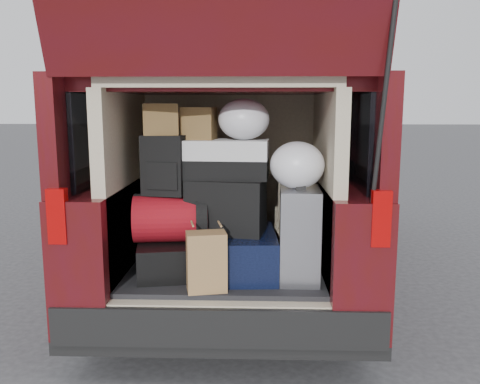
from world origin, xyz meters
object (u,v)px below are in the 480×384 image
object	(u,v)px
black_hardshell	(169,256)
navy_hardshell	(236,253)
twotone_duffel	(225,159)
red_duffel	(171,218)
black_soft_case	(226,206)
backpack	(164,165)
kraft_bag	(206,262)
silver_roller	(299,234)

from	to	relation	value
black_hardshell	navy_hardshell	bearing A→B (deg)	-10.77
black_hardshell	navy_hardshell	distance (m)	0.43
navy_hardshell	twotone_duffel	distance (m)	0.60
red_duffel	black_soft_case	distance (m)	0.36
black_hardshell	backpack	xyz separation A→B (m)	(-0.01, -0.01, 0.59)
navy_hardshell	backpack	world-z (taller)	backpack
black_soft_case	kraft_bag	bearing A→B (deg)	-96.19
silver_roller	kraft_bag	bearing A→B (deg)	-156.18
silver_roller	twotone_duffel	world-z (taller)	twotone_duffel
red_duffel	backpack	xyz separation A→B (m)	(-0.03, 0.00, 0.33)
kraft_bag	twotone_duffel	world-z (taller)	twotone_duffel
red_duffel	twotone_duffel	xyz separation A→B (m)	(0.34, 0.06, 0.37)
black_hardshell	black_soft_case	size ratio (longest dim) A/B	1.11
twotone_duffel	silver_roller	bearing A→B (deg)	-13.89
black_soft_case	red_duffel	bearing A→B (deg)	-165.99
red_duffel	twotone_duffel	distance (m)	0.50
kraft_bag	twotone_duffel	xyz separation A→B (m)	(0.08, 0.37, 0.55)
silver_roller	red_duffel	bearing A→B (deg)	175.81
silver_roller	navy_hardshell	bearing A→B (deg)	167.82
red_duffel	backpack	size ratio (longest dim) A/B	1.23
silver_roller	twotone_duffel	size ratio (longest dim) A/B	1.04
navy_hardshell	kraft_bag	bearing A→B (deg)	-119.52
silver_roller	red_duffel	distance (m)	0.81
silver_roller	black_hardshell	bearing A→B (deg)	174.95
red_duffel	black_soft_case	world-z (taller)	black_soft_case
red_duffel	black_soft_case	bearing A→B (deg)	-2.70
twotone_duffel	navy_hardshell	bearing A→B (deg)	-31.10
red_duffel	black_soft_case	xyz separation A→B (m)	(0.35, 0.02, 0.08)
navy_hardshell	red_duffel	xyz separation A→B (m)	(-0.41, -0.01, 0.23)
red_duffel	twotone_duffel	bearing A→B (deg)	3.73
black_hardshell	twotone_duffel	xyz separation A→B (m)	(0.36, 0.05, 0.62)
black_hardshell	backpack	bearing A→B (deg)	-143.41
silver_roller	twotone_duffel	bearing A→B (deg)	164.13
kraft_bag	backpack	distance (m)	0.67
black_soft_case	twotone_duffel	xyz separation A→B (m)	(-0.01, 0.04, 0.29)
navy_hardshell	silver_roller	bearing A→B (deg)	-17.34
black_hardshell	kraft_bag	bearing A→B (deg)	-59.82
silver_roller	black_soft_case	size ratio (longest dim) A/B	1.20
backpack	twotone_duffel	xyz separation A→B (m)	(0.37, 0.06, 0.03)
black_soft_case	backpack	xyz separation A→B (m)	(-0.38, -0.02, 0.26)
black_hardshell	twotone_duffel	distance (m)	0.72
black_hardshell	kraft_bag	xyz separation A→B (m)	(0.27, -0.32, 0.07)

